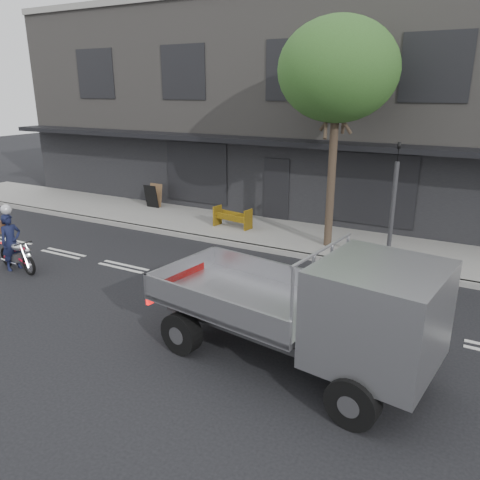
% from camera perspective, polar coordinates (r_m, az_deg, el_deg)
% --- Properties ---
extents(ground, '(80.00, 80.00, 0.00)m').
position_cam_1_polar(ground, '(12.25, -5.62, -5.20)').
color(ground, black).
rests_on(ground, ground).
extents(sidewalk, '(32.00, 3.20, 0.15)m').
position_cam_1_polar(sidewalk, '(16.09, 3.69, 0.84)').
color(sidewalk, gray).
rests_on(sidewalk, ground).
extents(kerb, '(32.00, 0.20, 0.15)m').
position_cam_1_polar(kerb, '(14.72, 1.08, -0.77)').
color(kerb, gray).
rests_on(kerb, ground).
extents(building_main, '(26.00, 10.00, 8.00)m').
position_cam_1_polar(building_main, '(21.58, 11.56, 15.49)').
color(building_main, slate).
rests_on(building_main, ground).
extents(street_tree, '(3.40, 3.40, 6.74)m').
position_cam_1_polar(street_tree, '(14.14, 11.85, 19.53)').
color(street_tree, '#382B21').
rests_on(street_tree, ground).
extents(traffic_light_pole, '(0.12, 0.12, 3.50)m').
position_cam_1_polar(traffic_light_pole, '(13.22, 18.07, 3.27)').
color(traffic_light_pole, '#2D2D30').
rests_on(traffic_light_pole, ground).
extents(motorcycle, '(1.72, 0.50, 0.89)m').
position_cam_1_polar(motorcycle, '(14.27, -25.58, -1.60)').
color(motorcycle, black).
rests_on(motorcycle, ground).
extents(rider, '(0.46, 0.63, 1.59)m').
position_cam_1_polar(rider, '(14.29, -26.12, -0.22)').
color(rider, '#131835').
rests_on(rider, ground).
extents(flatbed_ute, '(5.34, 2.76, 2.37)m').
position_cam_1_polar(flatbed_ute, '(7.88, 13.18, -8.53)').
color(flatbed_ute, black).
rests_on(flatbed_ute, ground).
extents(construction_barrier, '(1.39, 0.74, 0.74)m').
position_cam_1_polar(construction_barrier, '(16.22, -1.25, 2.65)').
color(construction_barrier, '#EAA60C').
rests_on(construction_barrier, sidewalk).
extents(sandwich_board, '(0.60, 0.40, 0.94)m').
position_cam_1_polar(sandwich_board, '(19.47, -10.78, 5.24)').
color(sandwich_board, black).
rests_on(sandwich_board, sidewalk).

